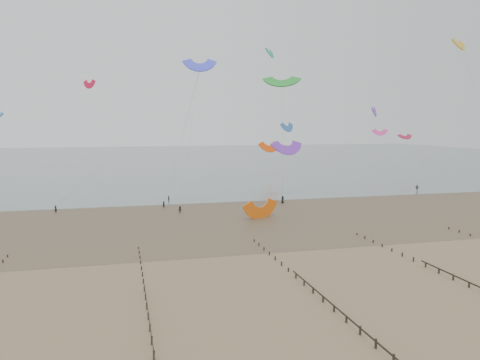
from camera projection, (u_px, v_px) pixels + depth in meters
name	position (u px, v px, depth m)	size (l,w,h in m)	color
ground	(250.00, 265.00, 61.77)	(500.00, 500.00, 0.00)	brown
sea_and_shore	(185.00, 217.00, 93.90)	(500.00, 665.00, 0.03)	#475654
groynes	(344.00, 316.00, 44.35)	(72.16, 50.16, 1.00)	black
kitesurfer_lead	(56.00, 209.00, 98.62)	(0.58, 0.38, 1.59)	black
kitesurfers	(316.00, 196.00, 116.12)	(99.60, 18.96, 1.73)	black
grounded_kite	(261.00, 218.00, 93.06)	(7.51, 3.93, 5.72)	#E65D0E
kites_airborne	(168.00, 122.00, 148.11)	(222.86, 111.51, 41.40)	#0E9E7F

